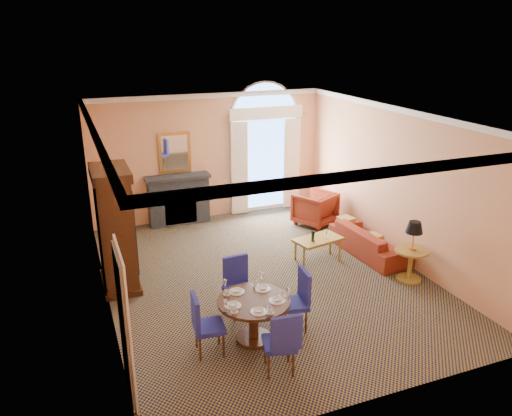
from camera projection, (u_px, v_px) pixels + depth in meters
name	position (u px, v px, depth m)	size (l,w,h in m)	color
ground	(265.00, 277.00, 9.94)	(7.50, 7.50, 0.00)	#111336
room_envelope	(252.00, 147.00, 9.67)	(6.04, 7.52, 3.45)	#EFA572
armoire	(115.00, 231.00, 9.28)	(0.67, 1.19, 2.33)	#351B0C
dining_table	(254.00, 310.00, 7.76)	(1.14, 1.14, 0.92)	#351B0C
dining_chair_north	(237.00, 281.00, 8.58)	(0.50, 0.50, 1.01)	navy
dining_chair_south	(283.00, 340.00, 6.96)	(0.54, 0.54, 1.01)	navy
dining_chair_east	(299.00, 296.00, 8.10)	(0.53, 0.53, 1.01)	navy
dining_chair_west	(203.00, 321.00, 7.39)	(0.50, 0.49, 1.01)	navy
sofa	(370.00, 241.00, 10.89)	(2.05, 0.80, 0.60)	maroon
armchair	(315.00, 208.00, 12.55)	(0.89, 0.91, 0.83)	maroon
coffee_table	(318.00, 240.00, 10.52)	(1.09, 0.75, 0.81)	olive
side_table	(412.00, 245.00, 9.59)	(0.65, 0.65, 1.21)	olive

